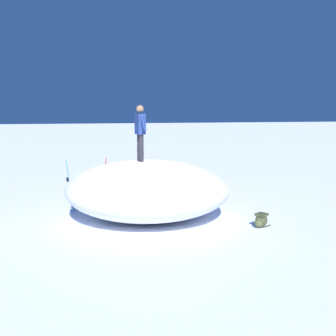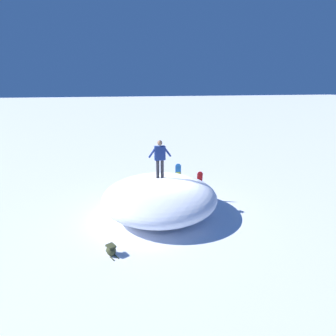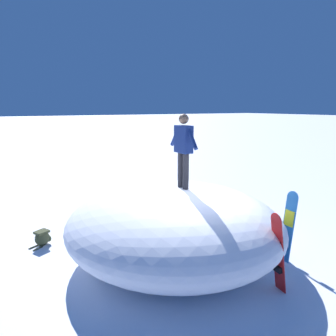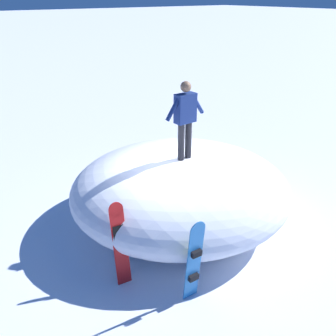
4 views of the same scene
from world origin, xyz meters
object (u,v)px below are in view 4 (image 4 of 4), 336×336
snowboarder_standing (185,116)px  snowboard_secondary_upright (194,260)px  snowboard_primary_upright (120,242)px  backpack_near (184,156)px

snowboarder_standing → snowboard_secondary_upright: bearing=55.4°
snowboard_primary_upright → backpack_near: snowboard_primary_upright is taller
backpack_near → snowboarder_standing: bearing=50.6°
snowboard_secondary_upright → backpack_near: bearing=-127.5°
snowboard_secondary_upright → snowboarder_standing: bearing=-124.6°
snowboard_primary_upright → snowboard_secondary_upright: size_ratio=0.98×
snowboarder_standing → backpack_near: snowboarder_standing is taller
snowboarder_standing → snowboard_primary_upright: bearing=19.9°
snowboarder_standing → backpack_near: (-2.29, -2.79, -2.43)m
backpack_near → snowboard_secondary_upright: bearing=52.5°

